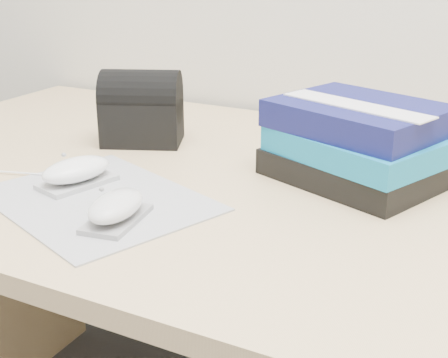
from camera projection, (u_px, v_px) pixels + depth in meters
The scene contains 7 objects.
desk at pixel (292, 298), 1.10m from camera, with size 1.60×0.80×0.73m.
mousepad at pixel (97, 200), 0.90m from camera, with size 0.32×0.25×0.00m, color gray.
mouse_rear at pixel (76, 172), 0.95m from camera, with size 0.09×0.13×0.05m.
mouse_front at pixel (116, 208), 0.82m from camera, with size 0.08×0.12×0.05m.
usb_cable at pixel (0, 171), 1.01m from camera, with size 0.00×0.00×0.22m, color white.
book_stack at pixel (358, 142), 0.97m from camera, with size 0.31×0.28×0.12m.
pouch at pixel (142, 108), 1.15m from camera, with size 0.17×0.15×0.14m.
Camera 1 is at (0.33, 0.74, 1.08)m, focal length 50.00 mm.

